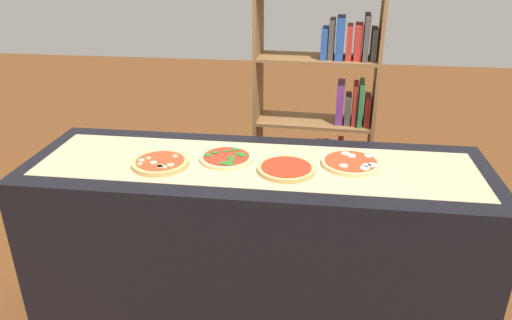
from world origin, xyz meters
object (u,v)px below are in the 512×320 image
object	(u,v)px
pizza_spinach_1	(226,158)
bookshelf	(329,126)
pizza_plain_2	(286,169)
pizza_mozzarella_3	(351,163)
pizza_mushroom_0	(160,163)

from	to	relation	value
pizza_spinach_1	bookshelf	distance (m)	1.00
pizza_spinach_1	pizza_plain_2	world-z (taller)	pizza_spinach_1
pizza_spinach_1	pizza_mozzarella_3	distance (m)	0.56
pizza_spinach_1	bookshelf	world-z (taller)	bookshelf
pizza_plain_2	pizza_mozzarella_3	xyz separation A→B (m)	(0.28, 0.10, 0.00)
pizza_mushroom_0	pizza_mozzarella_3	distance (m)	0.85
pizza_mushroom_0	pizza_spinach_1	xyz separation A→B (m)	(0.28, 0.10, -0.00)
pizza_mushroom_0	pizza_mozzarella_3	bearing A→B (deg)	7.47
pizza_mushroom_0	pizza_plain_2	world-z (taller)	pizza_mushroom_0
pizza_plain_2	bookshelf	world-z (taller)	bookshelf
pizza_mushroom_0	bookshelf	bearing A→B (deg)	51.69
pizza_mozzarella_3	bookshelf	world-z (taller)	bookshelf
pizza_mozzarella_3	bookshelf	distance (m)	0.86
pizza_spinach_1	pizza_mozzarella_3	size ratio (longest dim) A/B	0.94
pizza_mushroom_0	pizza_spinach_1	distance (m)	0.30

